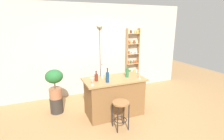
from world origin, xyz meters
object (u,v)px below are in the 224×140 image
(bottle_sauce_amber, at_px, (102,73))
(plant_stool, at_px, (57,105))
(bottle_vinegar, at_px, (107,77))
(wine_glass_left, at_px, (92,80))
(wine_glass_center, at_px, (140,74))
(bottle_wine_red, at_px, (96,77))
(spice_shelf, at_px, (132,58))
(potted_plant, at_px, (55,82))
(pendant_globe_light, at_px, (100,26))
(bar_stool, at_px, (121,108))
(bottle_soda_blue, at_px, (127,73))

(bottle_sauce_amber, bearing_deg, plant_stool, 156.81)
(bottle_vinegar, height_order, wine_glass_left, bottle_vinegar)
(wine_glass_left, distance_m, wine_glass_center, 1.18)
(wine_glass_center, bearing_deg, bottle_wine_red, 166.90)
(spice_shelf, bearing_deg, potted_plant, -161.80)
(spice_shelf, relative_size, wine_glass_left, 12.54)
(plant_stool, bearing_deg, wine_glass_center, -24.52)
(pendant_globe_light, bearing_deg, bottle_wine_red, -112.27)
(bottle_wine_red, bearing_deg, bar_stool, -63.58)
(bottle_wine_red, xyz_separation_m, bottle_sauce_amber, (0.20, 0.17, 0.04))
(bottle_sauce_amber, bearing_deg, bottle_wine_red, -140.29)
(potted_plant, xyz_separation_m, bottle_sauce_amber, (1.08, -0.46, 0.23))
(bar_stool, height_order, bottle_sauce_amber, bottle_sauce_amber)
(wine_glass_left, bearing_deg, bottle_vinegar, 6.56)
(bar_stool, relative_size, pendant_globe_light, 0.28)
(wine_glass_left, bearing_deg, bottle_sauce_amber, 47.35)
(bottle_vinegar, bearing_deg, plant_stool, 142.89)
(bottle_wine_red, relative_size, bottle_sauce_amber, 0.69)
(bottle_vinegar, distance_m, bottle_sauce_amber, 0.36)
(wine_glass_center, bearing_deg, bar_stool, -149.33)
(plant_stool, bearing_deg, pendant_globe_light, 31.19)
(spice_shelf, height_order, bottle_sauce_amber, spice_shelf)
(bottle_wine_red, bearing_deg, wine_glass_center, -13.10)
(wine_glass_left, bearing_deg, pendant_globe_light, 65.77)
(potted_plant, xyz_separation_m, wine_glass_left, (0.71, -0.86, 0.21))
(bottle_vinegar, height_order, wine_glass_center, bottle_vinegar)
(bottle_soda_blue, bearing_deg, potted_plant, 159.12)
(spice_shelf, relative_size, bottle_wine_red, 8.55)
(bottle_vinegar, xyz_separation_m, bottle_wine_red, (-0.20, 0.19, -0.04))
(bottle_sauce_amber, bearing_deg, bar_stool, -81.47)
(spice_shelf, bearing_deg, wine_glass_left, -138.39)
(bottle_vinegar, xyz_separation_m, wine_glass_left, (-0.37, -0.04, -0.01))
(bar_stool, bearing_deg, pendant_globe_light, 81.95)
(bottle_vinegar, distance_m, bottle_soda_blue, 0.62)
(spice_shelf, xyz_separation_m, wine_glass_left, (-1.96, -1.74, -0.02))
(bar_stool, bearing_deg, wine_glass_center, 30.67)
(bottle_soda_blue, bearing_deg, bar_stool, -126.67)
(potted_plant, relative_size, wine_glass_left, 4.52)
(spice_shelf, bearing_deg, pendant_globe_light, 178.18)
(plant_stool, distance_m, bottle_wine_red, 1.36)
(plant_stool, height_order, bottle_sauce_amber, bottle_sauce_amber)
(plant_stool, distance_m, potted_plant, 0.63)
(plant_stool, height_order, bottle_wine_red, bottle_wine_red)
(bar_stool, distance_m, wine_glass_center, 0.99)
(potted_plant, bearing_deg, wine_glass_center, -24.52)
(bottle_wine_red, relative_size, wine_glass_center, 1.47)
(plant_stool, xyz_separation_m, bottle_sauce_amber, (1.08, -0.46, 0.86))
(wine_glass_center, bearing_deg, spice_shelf, 66.03)
(spice_shelf, xyz_separation_m, bottle_sauce_amber, (-1.59, -1.34, -0.00))
(bottle_vinegar, relative_size, wine_glass_left, 2.05)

